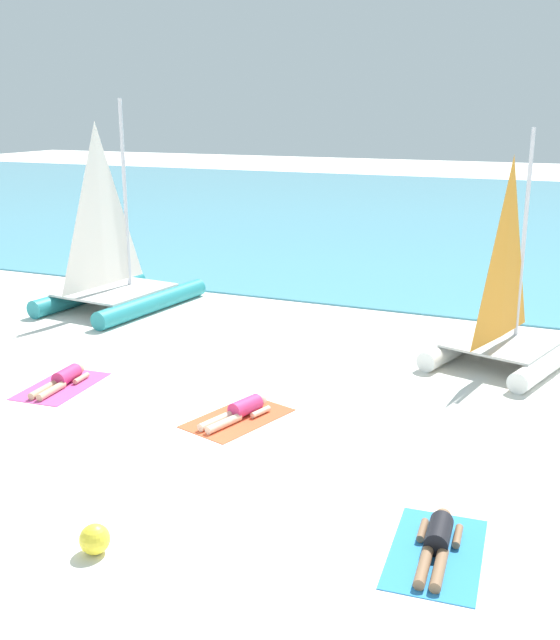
{
  "coord_description": "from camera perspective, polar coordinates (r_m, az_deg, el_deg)",
  "views": [
    {
      "loc": [
        5.75,
        -8.46,
        5.28
      ],
      "look_at": [
        0.0,
        4.74,
        1.2
      ],
      "focal_mm": 42.33,
      "sensor_mm": 36.0,
      "label": 1
    }
  ],
  "objects": [
    {
      "name": "towel_middle",
      "position": [
        13.38,
        -3.2,
        -7.43
      ],
      "size": [
        1.59,
        2.13,
        0.01
      ],
      "primitive_type": "cube",
      "rotation": [
        0.0,
        0.0,
        -0.28
      ],
      "color": "#EA5933",
      "rests_on": "ground"
    },
    {
      "name": "sunbather_left",
      "position": [
        15.45,
        -16.08,
        -4.3
      ],
      "size": [
        0.58,
        1.57,
        0.3
      ],
      "rotation": [
        0.0,
        0.0,
        0.08
      ],
      "color": "#D83372",
      "rests_on": "towel_left"
    },
    {
      "name": "sailboat_teal",
      "position": [
        20.86,
        -12.27,
        3.11
      ],
      "size": [
        3.12,
        4.48,
        5.5
      ],
      "rotation": [
        0.0,
        0.0,
        -0.11
      ],
      "color": "teal",
      "rests_on": "ground"
    },
    {
      "name": "beach_ball",
      "position": [
        9.86,
        -13.83,
        -15.79
      ],
      "size": [
        0.38,
        0.38,
        0.38
      ],
      "primitive_type": "sphere",
      "color": "yellow",
      "rests_on": "ground"
    },
    {
      "name": "sailboat_white",
      "position": [
        16.78,
        16.82,
        -0.62
      ],
      "size": [
        3.31,
        4.25,
        4.88
      ],
      "rotation": [
        0.0,
        0.0,
        -0.27
      ],
      "color": "white",
      "rests_on": "ground"
    },
    {
      "name": "towel_left",
      "position": [
        15.44,
        -16.18,
        -4.82
      ],
      "size": [
        1.25,
        1.98,
        0.01
      ],
      "primitive_type": "cube",
      "rotation": [
        0.0,
        0.0,
        0.08
      ],
      "color": "#D84C99",
      "rests_on": "ground"
    },
    {
      "name": "sunbather_middle",
      "position": [
        13.38,
        -3.01,
        -6.85
      ],
      "size": [
        0.81,
        1.55,
        0.3
      ],
      "rotation": [
        0.0,
        0.0,
        -0.28
      ],
      "color": "#D83372",
      "rests_on": "towel_middle"
    },
    {
      "name": "ground_plane",
      "position": [
        20.05,
        6.01,
        0.45
      ],
      "size": [
        120.0,
        120.0,
        0.0
      ],
      "primitive_type": "plane",
      "color": "white"
    },
    {
      "name": "ocean_water",
      "position": [
        39.77,
        15.14,
        7.68
      ],
      "size": [
        120.0,
        40.0,
        0.05
      ],
      "primitive_type": "cube",
      "color": "#4C9EB7",
      "rests_on": "ground"
    },
    {
      "name": "towel_right",
      "position": [
        9.87,
        11.72,
        -16.85
      ],
      "size": [
        1.26,
        1.99,
        0.01
      ],
      "primitive_type": "cube",
      "rotation": [
        0.0,
        0.0,
        0.08
      ],
      "color": "#338CD8",
      "rests_on": "ground"
    },
    {
      "name": "sunbather_right",
      "position": [
        9.86,
        11.81,
        -16.03
      ],
      "size": [
        0.58,
        1.57,
        0.3
      ],
      "rotation": [
        0.0,
        0.0,
        0.08
      ],
      "color": "black",
      "rests_on": "towel_right"
    }
  ]
}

